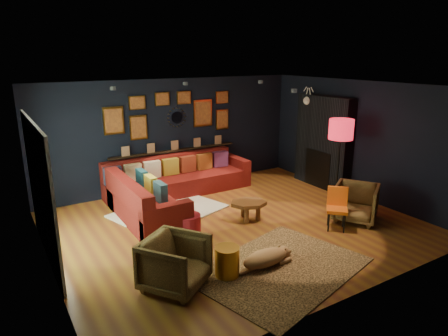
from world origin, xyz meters
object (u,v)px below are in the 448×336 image
pouf (188,223)px  floor_lamp (341,133)px  dog (266,255)px  armchair_right (356,201)px  gold_stool (227,262)px  sectional (167,188)px  orange_chair (337,205)px  coffee_table (249,205)px  armchair_left (175,261)px

pouf → floor_lamp: (3.41, -0.35, 1.38)m
dog → armchair_right: bearing=9.2°
armchair_right → floor_lamp: (0.38, 0.85, 1.17)m
gold_stool → floor_lamp: (3.58, 1.28, 1.34)m
armchair_right → gold_stool: bearing=-115.3°
sectional → armchair_right: sectional is taller
gold_stool → orange_chair: orange_chair is taller
sectional → dog: (0.18, -3.32, -0.14)m
floor_lamp → coffee_table: bearing=174.1°
pouf → armchair_left: armchair_left is taller
gold_stool → orange_chair: (2.63, 0.37, 0.23)m
armchair_left → gold_stool: 0.80m
sectional → orange_chair: 3.59m
armchair_left → gold_stool: size_ratio=1.79×
sectional → dog: sectional is taller
orange_chair → pouf: bearing=-163.1°
coffee_table → pouf: 1.27m
armchair_left → floor_lamp: bearing=-20.3°
armchair_left → floor_lamp: (4.35, 1.16, 1.16)m
armchair_right → orange_chair: bearing=-117.2°
pouf → coffee_table: bearing=-6.0°
coffee_table → orange_chair: 1.65m
pouf → dog: size_ratio=0.44×
orange_chair → dog: size_ratio=0.72×
orange_chair → floor_lamp: 1.72m
coffee_table → pouf: coffee_table is taller
armchair_right → gold_stool: (-3.20, -0.43, -0.17)m
armchair_left → orange_chair: (3.39, 0.26, 0.05)m
armchair_left → dog: 1.44m
armchair_left → gold_stool: (0.77, -0.12, -0.18)m
gold_stool → pouf: bearing=83.9°
coffee_table → orange_chair: size_ratio=1.12×
coffee_table → armchair_left: bearing=-147.7°
orange_chair → floor_lamp: size_ratio=0.42×
coffee_table → orange_chair: bearing=-43.4°
armchair_right → armchair_left: bearing=-118.4°
pouf → gold_stool: 1.64m
armchair_right → dog: 2.62m
gold_stool → floor_lamp: floor_lamp is taller
coffee_table → pouf: bearing=174.0°
sectional → armchair_left: size_ratio=4.18×
coffee_table → gold_stool: gold_stool is taller
armchair_right → dog: (-2.56, -0.50, -0.21)m
armchair_right → floor_lamp: floor_lamp is taller
orange_chair → gold_stool: bearing=-127.8°
gold_stool → dog: gold_stool is taller
sectional → pouf: (-0.29, -1.61, -0.14)m
floor_lamp → dog: bearing=-155.2°
armchair_right → sectional: bearing=-168.7°
gold_stool → armchair_right: bearing=7.6°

